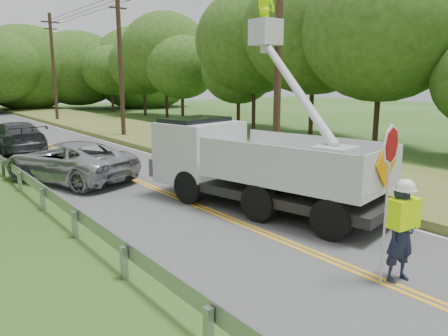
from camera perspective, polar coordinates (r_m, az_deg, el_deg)
ground at (r=9.35m, az=23.73°, el=-15.06°), size 140.00×140.00×0.00m
road at (r=19.78m, az=-14.18°, el=-0.52°), size 7.20×96.00×0.03m
guardrail at (r=19.40m, az=-26.29°, el=0.02°), size 0.18×48.00×0.77m
utility_poles at (r=24.36m, az=-6.55°, el=14.41°), size 1.60×43.30×10.00m
tall_grass_verge at (r=23.39m, az=1.97°, el=2.01°), size 7.00×96.00×0.30m
treeline_right at (r=35.70m, az=3.61°, el=15.36°), size 10.57×56.55×11.68m
flagger at (r=9.39m, az=22.33°, el=-7.19°), size 1.21×0.57×3.21m
bucket_truck at (r=14.39m, az=2.09°, el=2.16°), size 5.31×8.15×7.47m
suv_silver at (r=18.42m, az=-19.76°, el=0.86°), size 4.57×6.39×1.62m
suv_darkgrey at (r=27.32m, az=-25.82°, el=3.75°), size 2.53×5.85×1.68m
yard_sign at (r=18.05m, az=9.79°, el=0.39°), size 0.53×0.23×0.81m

